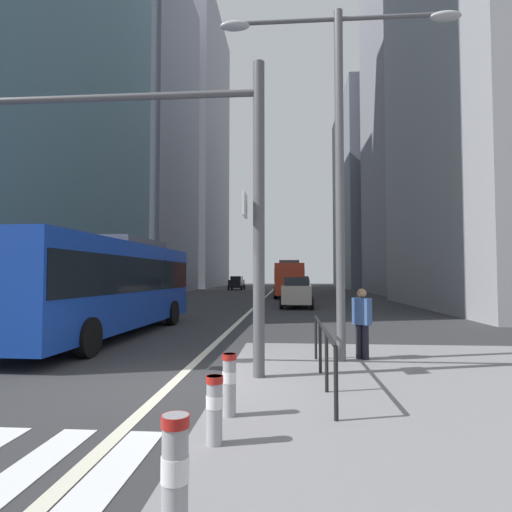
% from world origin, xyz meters
% --- Properties ---
extents(ground_plane, '(160.00, 160.00, 0.00)m').
position_xyz_m(ground_plane, '(0.00, 20.00, 0.00)').
color(ground_plane, '#303033').
extents(median_island, '(9.00, 10.00, 0.15)m').
position_xyz_m(median_island, '(5.50, -1.00, 0.07)').
color(median_island, gray).
rests_on(median_island, ground).
extents(lane_centre_line, '(0.20, 80.00, 0.01)m').
position_xyz_m(lane_centre_line, '(0.00, 30.00, 0.01)').
color(lane_centre_line, beige).
rests_on(lane_centre_line, ground).
extents(office_tower_left_mid, '(10.61, 18.46, 39.78)m').
position_xyz_m(office_tower_left_mid, '(-16.00, 42.42, 19.89)').
color(office_tower_left_mid, slate).
rests_on(office_tower_left_mid, ground).
extents(office_tower_left_far, '(11.05, 25.93, 51.14)m').
position_xyz_m(office_tower_left_far, '(-16.00, 68.60, 25.57)').
color(office_tower_left_far, gray).
rests_on(office_tower_left_far, ground).
extents(office_tower_right_mid, '(10.75, 16.06, 46.72)m').
position_xyz_m(office_tower_right_mid, '(17.00, 39.21, 23.36)').
color(office_tower_right_mid, gray).
rests_on(office_tower_right_mid, ground).
extents(office_tower_right_far, '(12.67, 22.59, 30.26)m').
position_xyz_m(office_tower_right_far, '(17.00, 61.35, 15.13)').
color(office_tower_right_far, slate).
rests_on(office_tower_right_far, ground).
extents(city_bus_blue_oncoming, '(2.92, 10.94, 3.40)m').
position_xyz_m(city_bus_blue_oncoming, '(-3.90, 5.88, 1.84)').
color(city_bus_blue_oncoming, '#14389E').
rests_on(city_bus_blue_oncoming, ground).
extents(sedan_white_oncoming, '(2.07, 4.32, 1.94)m').
position_xyz_m(sedan_white_oncoming, '(-7.19, 6.28, 0.99)').
color(sedan_white_oncoming, silver).
rests_on(sedan_white_oncoming, ground).
extents(city_bus_red_receding, '(2.74, 10.52, 3.40)m').
position_xyz_m(city_bus_red_receding, '(2.25, 32.63, 1.83)').
color(city_bus_red_receding, red).
rests_on(city_bus_red_receding, ground).
extents(car_oncoming_mid, '(2.13, 4.55, 1.94)m').
position_xyz_m(car_oncoming_mid, '(-5.25, 52.45, 0.99)').
color(car_oncoming_mid, black).
rests_on(car_oncoming_mid, ground).
extents(car_receding_near, '(2.18, 4.27, 1.94)m').
position_xyz_m(car_receding_near, '(4.48, 59.64, 0.99)').
color(car_receding_near, '#232838').
rests_on(car_receding_near, ground).
extents(car_receding_far, '(2.21, 4.41, 1.94)m').
position_xyz_m(car_receding_far, '(2.75, 19.07, 0.99)').
color(car_receding_far, '#B2A899').
rests_on(car_receding_far, ground).
extents(traffic_signal_gantry, '(5.99, 0.65, 6.00)m').
position_xyz_m(traffic_signal_gantry, '(-0.36, 0.05, 4.10)').
color(traffic_signal_gantry, '#515156').
rests_on(traffic_signal_gantry, median_island).
extents(street_lamp_post, '(5.50, 0.32, 8.00)m').
position_xyz_m(street_lamp_post, '(3.35, 1.70, 5.28)').
color(street_lamp_post, '#56565B').
rests_on(street_lamp_post, median_island).
extents(bollard_front, '(0.20, 0.20, 0.94)m').
position_xyz_m(bollard_front, '(1.41, -5.00, 0.67)').
color(bollard_front, '#99999E').
rests_on(bollard_front, median_island).
extents(bollard_left, '(0.20, 0.20, 0.76)m').
position_xyz_m(bollard_left, '(1.35, -3.10, 0.57)').
color(bollard_left, '#99999E').
rests_on(bollard_left, median_island).
extents(bollard_right, '(0.20, 0.20, 0.83)m').
position_xyz_m(bollard_right, '(1.38, -2.14, 0.61)').
color(bollard_right, '#99999E').
rests_on(bollard_right, median_island).
extents(pedestrian_railing, '(0.06, 4.13, 0.98)m').
position_xyz_m(pedestrian_railing, '(2.80, -0.19, 0.87)').
color(pedestrian_railing, black).
rests_on(pedestrian_railing, median_island).
extents(pedestrian_waiting, '(0.45, 0.42, 1.59)m').
position_xyz_m(pedestrian_waiting, '(3.85, 1.92, 1.03)').
color(pedestrian_waiting, black).
rests_on(pedestrian_waiting, median_island).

